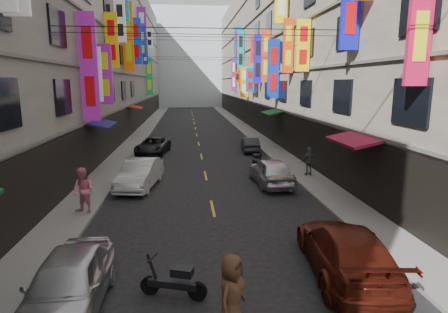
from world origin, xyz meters
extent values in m
cube|color=slate|center=(-6.00, 42.00, 0.06)|extent=(2.00, 90.00, 0.12)
cube|color=slate|center=(6.00, 42.00, 0.06)|extent=(2.00, 90.00, 0.12)
cube|color=gray|center=(-12.00, 42.00, 9.50)|extent=(10.00, 90.00, 19.00)
cube|color=black|center=(-6.95, 42.00, 1.50)|extent=(0.12, 85.50, 3.00)
cube|color=#66635E|center=(-6.94, 42.00, 3.20)|extent=(0.16, 90.00, 0.14)
cube|color=#66635E|center=(-6.94, 42.00, 6.40)|extent=(0.16, 90.00, 0.14)
cube|color=#66635E|center=(-6.94, 42.00, 9.60)|extent=(0.16, 90.00, 0.14)
cube|color=#66635E|center=(-6.94, 42.00, 12.80)|extent=(0.16, 90.00, 0.14)
cube|color=#ABA38F|center=(12.00, 42.00, 9.50)|extent=(10.00, 90.00, 19.00)
cube|color=black|center=(6.95, 42.00, 1.50)|extent=(0.12, 85.50, 3.00)
cube|color=#66635E|center=(6.94, 42.00, 3.20)|extent=(0.16, 90.00, 0.14)
cube|color=#66635E|center=(6.94, 42.00, 6.40)|extent=(0.16, 90.00, 0.14)
cube|color=#66635E|center=(6.94, 42.00, 9.60)|extent=(0.16, 90.00, 0.14)
cube|color=#66635E|center=(6.94, 42.00, 12.80)|extent=(0.16, 90.00, 0.14)
cube|color=#B5BEC9|center=(0.00, 92.00, 11.00)|extent=(18.00, 8.00, 22.00)
cube|color=purple|center=(-6.42, 24.18, 6.32)|extent=(0.96, 0.18, 5.94)
cylinder|color=black|center=(-6.47, 24.18, 6.32)|extent=(1.06, 0.08, 0.08)
cube|color=silver|center=(-6.53, 26.07, 5.97)|extent=(0.75, 0.18, 3.27)
cylinder|color=black|center=(-6.58, 26.07, 5.97)|extent=(0.85, 0.08, 0.08)
cube|color=yellow|center=(6.46, 26.45, 7.82)|extent=(0.89, 0.18, 3.25)
cylinder|color=black|center=(6.51, 26.45, 7.82)|extent=(0.99, 0.08, 0.08)
cube|color=#921A8E|center=(-6.41, 28.23, 6.03)|extent=(0.97, 0.18, 3.93)
cylinder|color=black|center=(-6.46, 28.23, 6.03)|extent=(1.07, 0.08, 0.08)
cube|color=#D8420C|center=(6.52, 30.24, 8.15)|extent=(0.77, 0.18, 3.91)
cylinder|color=black|center=(6.57, 30.24, 8.15)|extent=(0.87, 0.08, 0.08)
cube|color=#D3950B|center=(-6.44, 31.56, 8.56)|extent=(0.91, 0.18, 3.94)
cylinder|color=black|center=(-6.49, 31.56, 8.56)|extent=(1.01, 0.08, 0.08)
cube|color=#0E2AAA|center=(6.40, 34.36, 6.63)|extent=(1.01, 0.18, 4.94)
cylinder|color=black|center=(6.45, 34.36, 6.63)|extent=(1.11, 0.08, 0.08)
cube|color=white|center=(-6.45, 35.82, 10.61)|extent=(0.91, 0.18, 3.49)
cylinder|color=black|center=(-6.50, 35.82, 10.61)|extent=(1.01, 0.08, 0.08)
cube|color=red|center=(6.49, 37.96, 7.95)|extent=(0.82, 0.18, 4.79)
cylinder|color=black|center=(6.54, 37.96, 7.95)|extent=(0.92, 0.08, 0.08)
cube|color=#D8610C|center=(-6.39, 39.52, 9.75)|extent=(1.01, 0.18, 6.31)
cylinder|color=black|center=(-6.44, 39.52, 9.75)|extent=(1.11, 0.08, 0.08)
cube|color=#1C10C1|center=(6.47, 41.88, 7.91)|extent=(0.85, 0.18, 4.99)
cylinder|color=black|center=(6.52, 41.88, 7.91)|extent=(0.95, 0.08, 0.08)
cube|color=#1133C8|center=(-6.28, 44.13, 9.82)|extent=(1.24, 0.18, 4.74)
cylinder|color=black|center=(-6.33, 44.13, 9.82)|extent=(1.34, 0.08, 0.08)
cube|color=red|center=(6.53, 44.43, 9.12)|extent=(0.75, 0.18, 2.94)
cylinder|color=black|center=(6.58, 44.43, 9.12)|extent=(0.85, 0.08, 0.08)
cube|color=#0D56A7|center=(6.42, 46.15, 5.79)|extent=(0.97, 0.18, 2.73)
cylinder|color=black|center=(6.47, 46.15, 5.79)|extent=(1.07, 0.08, 0.08)
cube|color=#0F16B3|center=(-6.49, 47.85, 9.60)|extent=(0.82, 0.18, 3.21)
cylinder|color=black|center=(-6.54, 47.85, 9.60)|extent=(0.92, 0.08, 0.08)
cube|color=#0D319D|center=(-6.33, 50.35, 10.29)|extent=(1.15, 0.18, 3.41)
cylinder|color=black|center=(-6.38, 50.35, 10.29)|extent=(1.25, 0.08, 0.08)
cube|color=orange|center=(6.37, 50.05, 5.58)|extent=(1.06, 0.18, 3.74)
cylinder|color=black|center=(6.42, 50.05, 5.58)|extent=(1.16, 0.08, 0.08)
cube|color=#741A90|center=(-6.35, 51.55, 12.34)|extent=(1.11, 0.18, 4.58)
cylinder|color=black|center=(-6.40, 51.55, 12.34)|extent=(1.21, 0.08, 0.08)
cube|color=#0C8A97|center=(6.46, 54.26, 9.81)|extent=(0.89, 0.18, 5.27)
cylinder|color=black|center=(6.51, 54.26, 9.81)|extent=(0.99, 0.08, 0.08)
cube|color=#101DC6|center=(-6.55, 56.44, 9.83)|extent=(0.71, 0.18, 3.68)
cylinder|color=black|center=(-6.60, 56.44, 9.83)|extent=(0.81, 0.08, 0.08)
cube|color=#0D44A0|center=(6.37, 56.34, 10.75)|extent=(1.06, 0.18, 4.86)
cylinder|color=black|center=(6.42, 56.34, 10.75)|extent=(1.16, 0.08, 0.08)
cube|color=red|center=(6.49, 57.68, 7.06)|extent=(0.81, 0.18, 3.11)
cylinder|color=black|center=(6.54, 57.68, 7.06)|extent=(0.91, 0.08, 0.08)
cube|color=#0D9149|center=(-6.43, 59.89, 6.40)|extent=(0.93, 0.18, 5.46)
cylinder|color=black|center=(-6.48, 59.89, 6.40)|extent=(1.03, 0.08, 0.08)
cube|color=white|center=(-6.41, 62.34, 12.12)|extent=(0.98, 0.18, 2.72)
cylinder|color=black|center=(-6.46, 62.34, 12.12)|extent=(1.08, 0.08, 0.08)
cube|color=#77177E|center=(6.54, 62.14, 6.77)|extent=(0.73, 0.18, 5.16)
cylinder|color=black|center=(6.59, 62.14, 6.77)|extent=(0.83, 0.08, 0.08)
cube|color=maroon|center=(6.30, 18.00, 3.00)|extent=(1.39, 3.20, 0.41)
cube|color=navy|center=(-6.30, 26.00, 3.00)|extent=(1.39, 3.20, 0.41)
cube|color=#165326|center=(6.30, 34.00, 3.00)|extent=(1.39, 3.20, 0.41)
cube|color=maroon|center=(-6.30, 42.00, 3.00)|extent=(1.39, 3.20, 0.41)
cylinder|color=black|center=(0.00, 22.00, 8.20)|extent=(14.00, 0.04, 0.04)
cylinder|color=black|center=(0.00, 36.00, 9.40)|extent=(14.00, 0.04, 0.04)
cylinder|color=black|center=(0.00, 50.00, 8.60)|extent=(14.00, 0.04, 0.04)
cube|color=gold|center=(0.00, 12.00, 0.01)|extent=(0.12, 2.20, 0.01)
cube|color=gold|center=(0.00, 18.00, 0.01)|extent=(0.12, 2.20, 0.01)
cube|color=gold|center=(0.00, 24.00, 0.01)|extent=(0.12, 2.20, 0.01)
cube|color=gold|center=(0.00, 30.00, 0.01)|extent=(0.12, 2.20, 0.01)
cube|color=gold|center=(0.00, 36.00, 0.01)|extent=(0.12, 2.20, 0.01)
cube|color=gold|center=(0.00, 42.00, 0.01)|extent=(0.12, 2.20, 0.01)
cube|color=gold|center=(0.00, 48.00, 0.01)|extent=(0.12, 2.20, 0.01)
cube|color=gold|center=(0.00, 54.00, 0.01)|extent=(0.12, 2.20, 0.01)
cube|color=gold|center=(0.00, 60.00, 0.01)|extent=(0.12, 2.20, 0.01)
cube|color=gold|center=(0.00, 66.00, 0.01)|extent=(0.12, 2.20, 0.01)
cube|color=gold|center=(0.00, 72.00, 0.01)|extent=(0.12, 2.20, 0.01)
cube|color=gold|center=(0.00, 78.00, 0.01)|extent=(0.12, 2.20, 0.01)
cylinder|color=black|center=(-2.13, 11.31, 0.25)|extent=(0.51, 0.27, 0.50)
cylinder|color=black|center=(-0.89, 10.90, 0.25)|extent=(0.51, 0.27, 0.50)
cube|color=black|center=(-1.51, 11.11, 0.40)|extent=(1.33, 0.70, 0.18)
cube|color=black|center=(-1.27, 11.03, 0.75)|extent=(0.62, 0.48, 0.22)
cylinder|color=black|center=(-2.03, 11.28, 0.70)|extent=(0.36, 0.19, 0.88)
cylinder|color=black|center=(-2.03, 11.28, 1.05)|extent=(0.22, 0.49, 0.06)
cylinder|color=black|center=(3.60, 25.06, 0.25)|extent=(0.20, 0.51, 0.50)
cylinder|color=black|center=(3.39, 26.34, 0.25)|extent=(0.20, 0.51, 0.50)
cube|color=black|center=(3.49, 25.70, 0.40)|extent=(0.51, 1.33, 0.18)
cube|color=black|center=(3.45, 25.94, 0.75)|extent=(0.40, 0.59, 0.22)
cylinder|color=black|center=(3.58, 25.15, 0.70)|extent=(0.14, 0.36, 0.88)
cylinder|color=black|center=(3.58, 25.15, 1.05)|extent=(0.50, 0.14, 0.06)
imported|color=silver|center=(-4.00, 10.71, 0.73)|extent=(1.75, 4.31, 1.47)
imported|color=silver|center=(-3.60, 21.78, 0.75)|extent=(2.27, 4.72, 1.49)
imported|color=black|center=(-3.73, 31.53, 0.64)|extent=(2.79, 4.87, 1.28)
imported|color=#581A0F|center=(3.40, 11.83, 0.74)|extent=(2.63, 5.30, 1.48)
imported|color=silver|center=(3.45, 21.62, 0.75)|extent=(1.93, 4.46, 1.50)
imported|color=#2A2B33|center=(4.00, 31.63, 0.58)|extent=(1.41, 3.61, 1.17)
imported|color=pink|center=(-5.40, 17.62, 1.09)|extent=(1.13, 1.01, 1.93)
imported|color=#545456|center=(6.05, 23.05, 0.96)|extent=(1.05, 0.68, 1.68)
imported|color=#4C301E|center=(-0.19, 9.56, 0.93)|extent=(1.01, 1.10, 1.85)
camera|label=1|loc=(-1.10, 2.19, 5.47)|focal=30.00mm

